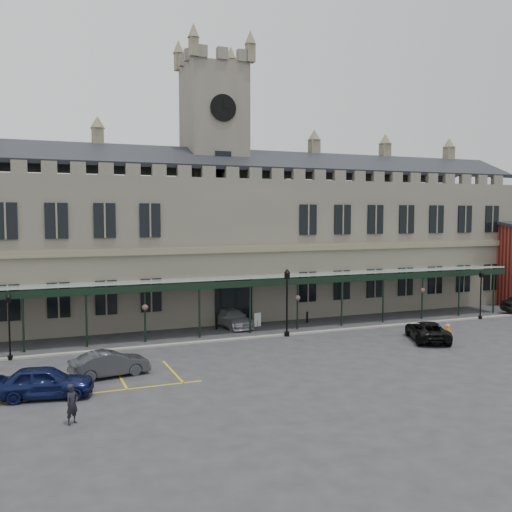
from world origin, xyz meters
name	(u,v)px	position (x,y,z in m)	size (l,w,h in m)	color
ground	(291,355)	(0.00, 0.00, 0.00)	(140.00, 140.00, 0.00)	#2B2B2E
station_building	(215,243)	(0.00, 15.91, 6.47)	(60.00, 10.36, 17.30)	#5B574C
clock_tower	(214,169)	(0.00, 16.00, 13.11)	(5.60, 5.60, 24.80)	#5B574C
canopy	(249,302)	(0.00, 7.46, 2.40)	(50.00, 4.10, 4.30)	#8C9E93
kerb	(259,337)	(0.00, 5.50, 0.06)	(60.00, 0.40, 0.12)	gray
parking_markings	(64,386)	(-14.00, -1.50, 0.00)	(16.00, 6.00, 0.01)	gold
tree_behind_mid	(259,180)	(8.00, 25.00, 12.81)	(6.00, 6.00, 16.00)	#332314
tree_behind_right	(383,183)	(24.00, 25.00, 12.81)	(6.00, 6.00, 16.00)	#332314
lamp_post_left	(9,320)	(-16.79, 5.41, 2.51)	(0.40, 0.40, 4.23)	black
lamp_post_mid	(287,296)	(2.17, 5.24, 3.00)	(0.48, 0.48, 5.07)	black
lamp_post_right	(481,290)	(20.68, 5.29, 2.53)	(0.40, 0.40, 4.27)	black
traffic_cone	(448,327)	(14.51, 2.18, 0.36)	(0.46, 0.46, 0.73)	#ED5C07
sign_board	(258,320)	(1.53, 9.48, 0.54)	(0.64, 0.19, 1.10)	black
bollard_left	(217,324)	(-1.94, 9.49, 0.45)	(0.16, 0.16, 0.91)	black
bollard_right	(307,317)	(5.93, 9.29, 0.47)	(0.17, 0.17, 0.94)	black
car_left_a	(45,382)	(-15.00, -3.26, 0.80)	(1.89, 4.71, 1.60)	#0E153E
car_left_b	(110,364)	(-11.50, -0.62, 0.72)	(1.52, 4.35, 1.43)	#313337
car_taxi	(232,318)	(-0.45, 10.00, 0.71)	(1.98, 4.88, 1.42)	#A4A7AC
car_van	(427,331)	(10.90, 0.12, 0.70)	(2.33, 5.05, 1.40)	black
person_a	(72,404)	(-13.99, -7.45, 0.88)	(0.64, 0.42, 1.76)	black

